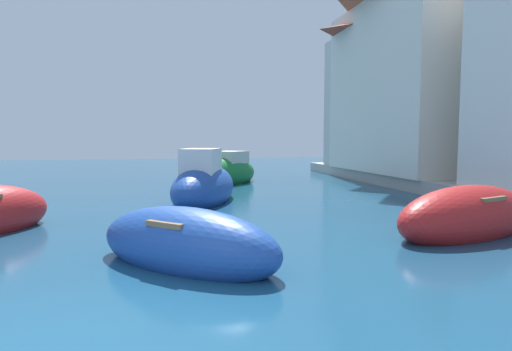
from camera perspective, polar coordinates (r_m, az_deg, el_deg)
quay_promenade at (r=5.10m, az=29.56°, el=-15.88°), size 44.00×32.00×0.50m
moored_boat_3 at (r=7.13m, az=-9.04°, el=-8.77°), size 3.39×3.32×1.19m
moored_boat_5 at (r=13.97m, az=-6.79°, el=-1.36°), size 3.06×4.69×2.02m
moored_boat_6 at (r=19.60m, az=-3.95°, el=0.39°), size 4.01×4.14×1.77m
moored_boat_8 at (r=10.21m, az=25.70°, el=-4.83°), size 4.23×2.73×1.33m
waterfront_building_annex at (r=21.92m, az=21.66°, el=12.14°), size 6.65×8.99×8.70m
waterfront_building_far at (r=24.14m, az=18.07°, el=10.53°), size 6.19×6.50×7.86m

